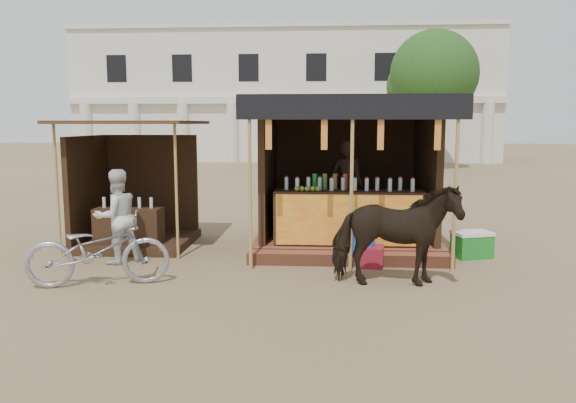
# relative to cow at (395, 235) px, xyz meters

# --- Properties ---
(ground) EXTENTS (120.00, 120.00, 0.00)m
(ground) POSITION_rel_cow_xyz_m (-1.59, -0.74, -0.75)
(ground) COLOR #846B4C
(ground) RESTS_ON ground
(main_stall) EXTENTS (3.60, 3.61, 2.78)m
(main_stall) POSITION_rel_cow_xyz_m (-0.59, 2.63, 0.28)
(main_stall) COLOR brown
(main_stall) RESTS_ON ground
(secondary_stall) EXTENTS (2.40, 2.40, 2.38)m
(secondary_stall) POSITION_rel_cow_xyz_m (-4.76, 2.50, 0.10)
(secondary_stall) COLOR #341F13
(secondary_stall) RESTS_ON ground
(cow) EXTENTS (1.79, 0.85, 1.50)m
(cow) POSITION_rel_cow_xyz_m (0.00, 0.00, 0.00)
(cow) COLOR black
(cow) RESTS_ON ground
(motorbike) EXTENTS (2.12, 1.20, 1.06)m
(motorbike) POSITION_rel_cow_xyz_m (-4.26, -0.25, -0.22)
(motorbike) COLOR #9B9AA2
(motorbike) RESTS_ON ground
(bystander) EXTENTS (0.97, 0.96, 1.58)m
(bystander) POSITION_rel_cow_xyz_m (-4.47, 1.07, 0.04)
(bystander) COLOR silver
(bystander) RESTS_ON ground
(blue_barrel) EXTENTS (0.60, 0.60, 0.65)m
(blue_barrel) POSITION_rel_cow_xyz_m (-0.41, 1.26, -0.42)
(blue_barrel) COLOR blue
(blue_barrel) RESTS_ON ground
(red_crate) EXTENTS (0.47, 0.49, 0.33)m
(red_crate) POSITION_rel_cow_xyz_m (-0.24, 1.13, -0.58)
(red_crate) COLOR maroon
(red_crate) RESTS_ON ground
(cooler) EXTENTS (0.74, 0.61, 0.46)m
(cooler) POSITION_rel_cow_xyz_m (1.58, 1.86, -0.52)
(cooler) COLOR #1B7C23
(cooler) RESTS_ON ground
(background_building) EXTENTS (26.00, 7.45, 8.18)m
(background_building) POSITION_rel_cow_xyz_m (-3.59, 29.21, 3.23)
(background_building) COLOR silver
(background_building) RESTS_ON ground
(tree) EXTENTS (4.50, 4.40, 7.00)m
(tree) POSITION_rel_cow_xyz_m (4.22, 21.41, 3.88)
(tree) COLOR #382314
(tree) RESTS_ON ground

